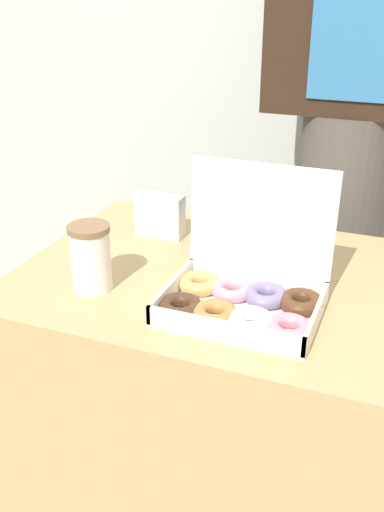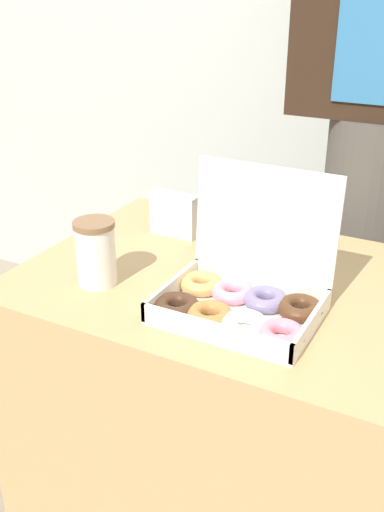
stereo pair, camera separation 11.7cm
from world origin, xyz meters
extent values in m
plane|color=gray|center=(0.00, 0.00, 0.00)|extent=(14.00, 14.00, 0.00)
cube|color=tan|center=(0.00, 0.00, 0.36)|extent=(0.95, 0.67, 0.72)
cube|color=white|center=(0.06, -0.15, 0.72)|extent=(0.30, 0.22, 0.01)
cube|color=white|center=(-0.09, -0.15, 0.74)|extent=(0.01, 0.22, 0.04)
cube|color=white|center=(0.20, -0.15, 0.74)|extent=(0.01, 0.22, 0.04)
cube|color=white|center=(0.06, -0.26, 0.74)|extent=(0.30, 0.01, 0.04)
cube|color=white|center=(0.06, -0.04, 0.74)|extent=(0.30, 0.01, 0.04)
cube|color=white|center=(0.06, -0.03, 0.87)|extent=(0.30, 0.02, 0.22)
torus|color=#422819|center=(-0.05, -0.20, 0.74)|extent=(0.12, 0.12, 0.03)
torus|color=tan|center=(-0.05, -0.10, 0.74)|extent=(0.11, 0.11, 0.03)
torus|color=#A87038|center=(0.02, -0.20, 0.74)|extent=(0.09, 0.09, 0.03)
torus|color=pink|center=(0.02, -0.10, 0.73)|extent=(0.12, 0.12, 0.03)
torus|color=white|center=(0.09, -0.20, 0.74)|extent=(0.12, 0.12, 0.03)
torus|color=slate|center=(0.09, -0.10, 0.74)|extent=(0.12, 0.12, 0.03)
torus|color=pink|center=(0.16, -0.20, 0.74)|extent=(0.10, 0.10, 0.03)
torus|color=#4C2D19|center=(0.16, -0.10, 0.74)|extent=(0.11, 0.11, 0.03)
cylinder|color=silver|center=(-0.27, -0.16, 0.78)|extent=(0.08, 0.08, 0.13)
cylinder|color=brown|center=(-0.27, -0.16, 0.85)|extent=(0.09, 0.09, 0.01)
cube|color=silver|center=(-0.25, 0.14, 0.77)|extent=(0.12, 0.05, 0.11)
cylinder|color=#4C4742|center=(0.13, 0.58, 0.49)|extent=(0.25, 0.25, 0.97)
cube|color=teal|center=(0.13, 0.47, 1.22)|extent=(0.21, 0.01, 0.39)
camera|label=1|loc=(0.34, -1.12, 1.32)|focal=42.00mm
camera|label=2|loc=(0.44, -1.07, 1.32)|focal=42.00mm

